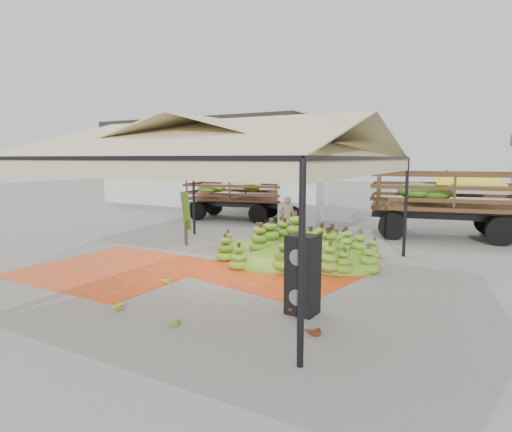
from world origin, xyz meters
The scene contains 17 objects.
ground centered at (0.00, 0.00, 0.00)m, with size 90.00×90.00×0.00m, color slate.
canopy_tent centered at (0.00, 0.00, 3.30)m, with size 8.10×8.10×4.00m.
building_white centered at (-10.00, 14.00, 2.71)m, with size 14.30×6.30×5.40m.
tarp_left centered at (-2.60, -1.33, 0.01)m, with size 4.44×4.23×0.01m, color #CD6013.
tarp_right centered at (1.53, 0.65, 0.01)m, with size 3.81×4.00×0.01m, color orange.
banana_heap centered at (1.29, 2.07, 0.58)m, with size 5.42×4.45×1.16m, color #46851B.
hand_yellow_a centered at (-0.52, -1.73, 0.09)m, with size 0.39×0.32×0.18m, color yellow.
hand_yellow_b centered at (-0.15, -3.70, 0.11)m, with size 0.48×0.39×0.22m, color gold.
hand_red_a centered at (3.70, -2.84, 0.10)m, with size 0.46×0.37×0.21m, color #542413.
hand_red_b centered at (3.01, -2.07, 0.11)m, with size 0.47×0.38×0.21m, color #512612.
hand_green centered at (1.34, -3.70, 0.09)m, with size 0.40×0.33×0.18m, color #417217.
hanging_bunches centered at (-0.06, 0.86, 2.62)m, with size 1.74×0.24×0.20m.
speaker_stack centered at (3.19, -2.01, 0.78)m, with size 0.59×0.52×1.55m.
banana_leaves centered at (-2.67, 2.19, 0.00)m, with size 0.96×1.36×3.70m, color #2E671B, non-canonical shape.
vendor centered at (-0.17, 4.47, 0.82)m, with size 0.60×0.39×1.65m, color gray.
truck_left centered at (-3.64, 8.68, 1.38)m, with size 6.81×3.38×2.23m.
truck_right centered at (6.09, 8.40, 1.59)m, with size 7.86×3.96×2.58m.
Camera 1 is at (6.29, -9.43, 3.00)m, focal length 30.00 mm.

